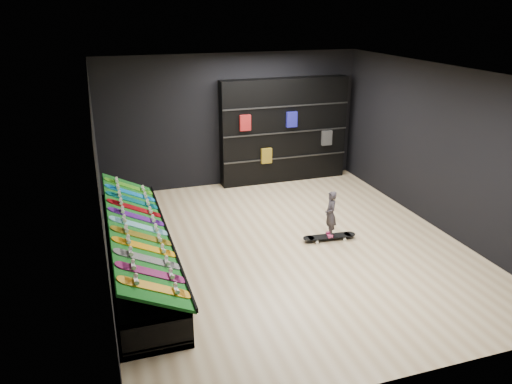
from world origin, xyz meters
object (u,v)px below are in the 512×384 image
object	(u,v)px
display_rack	(138,254)
floor_skateboard	(329,238)
back_shelving	(284,131)
child	(330,223)

from	to	relation	value
display_rack	floor_skateboard	bearing A→B (deg)	-0.57
display_rack	back_shelving	size ratio (longest dim) A/B	1.48
back_shelving	floor_skateboard	size ratio (longest dim) A/B	3.09
back_shelving	floor_skateboard	xyz separation A→B (m)	(-0.40, -3.35, -1.17)
back_shelving	child	size ratio (longest dim) A/B	5.96
display_rack	child	world-z (taller)	child
floor_skateboard	display_rack	bearing A→B (deg)	-175.22
back_shelving	child	world-z (taller)	back_shelving
display_rack	child	distance (m)	3.36
back_shelving	floor_skateboard	world-z (taller)	back_shelving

